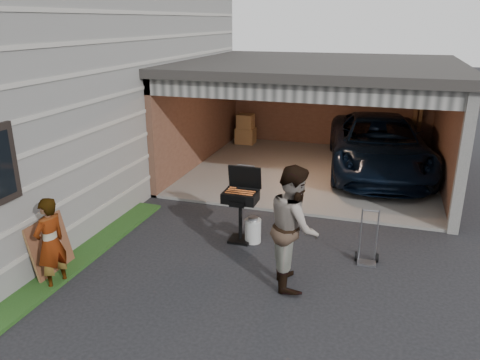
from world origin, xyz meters
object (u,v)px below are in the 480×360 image
object	(u,v)px
man	(294,226)
propane_tank	(253,231)
hand_truck	(367,252)
woman	(50,243)
minivan	(378,147)
bbq_grill	(241,199)
plywood_panel	(50,247)

from	to	relation	value
man	propane_tank	bearing A→B (deg)	20.84
hand_truck	woman	bearing A→B (deg)	-158.42
hand_truck	minivan	bearing A→B (deg)	86.03
man	bbq_grill	bearing A→B (deg)	26.83
woman	hand_truck	size ratio (longest dim) A/B	1.53
minivan	hand_truck	distance (m)	5.07
man	bbq_grill	world-z (taller)	man
man	hand_truck	size ratio (longest dim) A/B	2.02
woman	propane_tank	size ratio (longest dim) A/B	3.25
woman	man	xyz separation A→B (m)	(3.42, 1.19, 0.23)
plywood_panel	hand_truck	xyz separation A→B (m)	(4.80, 1.87, -0.28)
bbq_grill	propane_tank	bearing A→B (deg)	-1.86
propane_tank	bbq_grill	bearing A→B (deg)	178.14
hand_truck	plywood_panel	bearing A→B (deg)	-163.09
man	bbq_grill	xyz separation A→B (m)	(-1.19, 1.17, -0.13)
man	plywood_panel	xyz separation A→B (m)	(-3.72, -0.87, -0.49)
man	hand_truck	xyz separation A→B (m)	(1.07, 1.00, -0.77)
man	plywood_panel	bearing A→B (deg)	84.44
hand_truck	bbq_grill	bearing A→B (deg)	171.35
propane_tank	plywood_panel	bearing A→B (deg)	-143.72
plywood_panel	propane_tank	bearing A→B (deg)	36.28
bbq_grill	man	bearing A→B (deg)	-44.52
woman	hand_truck	bearing A→B (deg)	126.10
plywood_panel	minivan	bearing A→B (deg)	55.39
minivan	propane_tank	world-z (taller)	minivan
minivan	hand_truck	xyz separation A→B (m)	(0.03, -5.04, -0.54)
minivan	hand_truck	world-z (taller)	minivan
propane_tank	plywood_panel	xyz separation A→B (m)	(-2.76, -2.03, 0.24)
propane_tank	hand_truck	world-z (taller)	hand_truck
man	hand_truck	distance (m)	1.66
minivan	woman	bearing A→B (deg)	-129.17
bbq_grill	plywood_panel	world-z (taller)	bbq_grill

